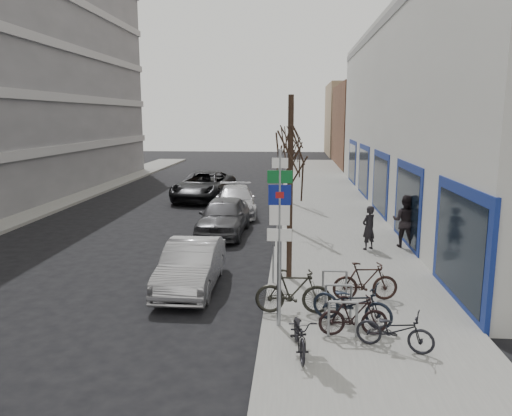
% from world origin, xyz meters
% --- Properties ---
extents(ground, '(120.00, 120.00, 0.00)m').
position_xyz_m(ground, '(0.00, 0.00, 0.00)').
color(ground, black).
rests_on(ground, ground).
extents(sidewalk_east, '(5.00, 70.00, 0.15)m').
position_xyz_m(sidewalk_east, '(4.50, 10.00, 0.07)').
color(sidewalk_east, slate).
rests_on(sidewalk_east, ground).
extents(brick_building_far, '(12.00, 14.00, 8.00)m').
position_xyz_m(brick_building_far, '(13.00, 40.00, 4.00)').
color(brick_building_far, brown).
rests_on(brick_building_far, ground).
extents(tan_building_far, '(13.00, 12.00, 9.00)m').
position_xyz_m(tan_building_far, '(13.50, 55.00, 4.50)').
color(tan_building_far, '#937A5B').
rests_on(tan_building_far, ground).
extents(highway_sign_pole, '(0.55, 0.10, 4.20)m').
position_xyz_m(highway_sign_pole, '(2.40, -0.01, 2.46)').
color(highway_sign_pole, gray).
rests_on(highway_sign_pole, ground).
extents(bike_rack, '(0.66, 2.26, 0.83)m').
position_xyz_m(bike_rack, '(3.80, 0.60, 0.66)').
color(bike_rack, gray).
rests_on(bike_rack, sidewalk_east).
extents(tree_near, '(1.80, 1.80, 5.50)m').
position_xyz_m(tree_near, '(2.60, 3.50, 4.10)').
color(tree_near, black).
rests_on(tree_near, ground).
extents(tree_mid, '(1.80, 1.80, 5.50)m').
position_xyz_m(tree_mid, '(2.60, 10.00, 4.10)').
color(tree_mid, black).
rests_on(tree_mid, ground).
extents(tree_far, '(1.80, 1.80, 5.50)m').
position_xyz_m(tree_far, '(2.60, 16.50, 4.10)').
color(tree_far, black).
rests_on(tree_far, ground).
extents(meter_front, '(0.10, 0.08, 1.27)m').
position_xyz_m(meter_front, '(2.15, 3.00, 0.92)').
color(meter_front, gray).
rests_on(meter_front, sidewalk_east).
extents(meter_mid, '(0.10, 0.08, 1.27)m').
position_xyz_m(meter_mid, '(2.15, 8.50, 0.92)').
color(meter_mid, gray).
rests_on(meter_mid, sidewalk_east).
extents(meter_back, '(0.10, 0.08, 1.27)m').
position_xyz_m(meter_back, '(2.15, 14.00, 0.92)').
color(meter_back, gray).
rests_on(meter_back, sidewalk_east).
extents(bike_near_left, '(0.65, 1.62, 0.96)m').
position_xyz_m(bike_near_left, '(2.87, -1.31, 0.63)').
color(bike_near_left, black).
rests_on(bike_near_left, sidewalk_east).
extents(bike_near_right, '(1.58, 0.60, 0.94)m').
position_xyz_m(bike_near_right, '(4.04, -0.41, 0.62)').
color(bike_near_right, black).
rests_on(bike_near_right, sidewalk_east).
extents(bike_mid_curb, '(1.99, 1.35, 1.17)m').
position_xyz_m(bike_mid_curb, '(4.08, 0.23, 0.74)').
color(bike_mid_curb, black).
rests_on(bike_mid_curb, sidewalk_east).
extents(bike_mid_inner, '(1.89, 0.60, 1.14)m').
position_xyz_m(bike_mid_inner, '(2.73, 0.76, 0.72)').
color(bike_mid_inner, black).
rests_on(bike_mid_inner, sidewalk_east).
extents(bike_far_curb, '(1.67, 1.02, 0.98)m').
position_xyz_m(bike_far_curb, '(4.82, -1.00, 0.64)').
color(bike_far_curb, black).
rests_on(bike_far_curb, sidewalk_east).
extents(bike_far_inner, '(1.77, 0.68, 1.05)m').
position_xyz_m(bike_far_inner, '(4.60, 1.79, 0.67)').
color(bike_far_inner, black).
rests_on(bike_far_inner, sidewalk_east).
extents(parked_car_front, '(1.46, 4.15, 1.37)m').
position_xyz_m(parked_car_front, '(-0.20, 2.77, 0.68)').
color(parked_car_front, '#A9A9AE').
rests_on(parked_car_front, ground).
extents(parked_car_mid, '(1.99, 4.64, 1.56)m').
position_xyz_m(parked_car_mid, '(-0.20, 9.50, 0.78)').
color(parked_car_mid, '#444348').
rests_on(parked_car_mid, ground).
extents(parked_car_back, '(2.54, 5.08, 1.42)m').
position_xyz_m(parked_car_back, '(-0.20, 13.88, 0.71)').
color(parked_car_back, '#B2B2B7').
rests_on(parked_car_back, ground).
extents(lane_car, '(3.45, 6.28, 1.67)m').
position_xyz_m(lane_car, '(-2.62, 18.33, 0.83)').
color(lane_car, black).
rests_on(lane_car, ground).
extents(pedestrian_near, '(0.69, 0.66, 1.60)m').
position_xyz_m(pedestrian_near, '(5.42, 6.95, 0.95)').
color(pedestrian_near, black).
rests_on(pedestrian_near, sidewalk_east).
extents(pedestrian_far, '(0.87, 0.76, 1.97)m').
position_xyz_m(pedestrian_far, '(6.80, 7.41, 1.13)').
color(pedestrian_far, black).
rests_on(pedestrian_far, sidewalk_east).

